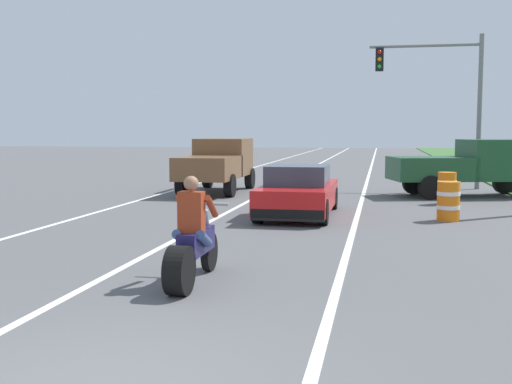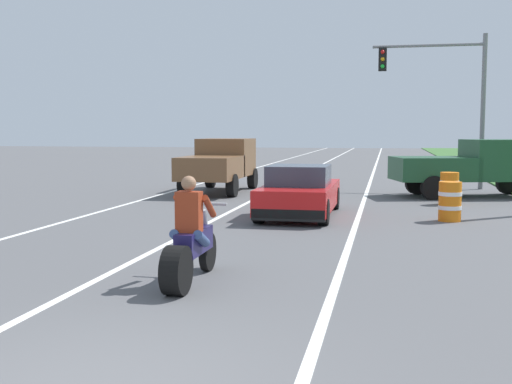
# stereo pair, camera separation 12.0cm
# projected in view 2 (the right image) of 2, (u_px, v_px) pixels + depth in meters

# --- Properties ---
(lane_stripe_left_solid) EXTENTS (0.14, 120.00, 0.01)m
(lane_stripe_left_solid) POSITION_uv_depth(u_px,v_px,m) (192.00, 186.00, 25.89)
(lane_stripe_left_solid) COLOR white
(lane_stripe_left_solid) RESTS_ON ground
(lane_stripe_right_solid) EXTENTS (0.14, 120.00, 0.01)m
(lane_stripe_right_solid) POSITION_uv_depth(u_px,v_px,m) (368.00, 189.00, 24.42)
(lane_stripe_right_solid) COLOR white
(lane_stripe_right_solid) RESTS_ON ground
(lane_stripe_centre_dashed) EXTENTS (0.14, 120.00, 0.01)m
(lane_stripe_centre_dashed) POSITION_uv_depth(u_px,v_px,m) (277.00, 187.00, 25.16)
(lane_stripe_centre_dashed) COLOR white
(lane_stripe_centre_dashed) RESTS_ON ground
(motorcycle_with_rider) EXTENTS (0.70, 2.21, 1.62)m
(motorcycle_with_rider) POSITION_uv_depth(u_px,v_px,m) (189.00, 245.00, 9.20)
(motorcycle_with_rider) COLOR black
(motorcycle_with_rider) RESTS_ON ground
(sports_car_red) EXTENTS (1.84, 4.30, 1.37)m
(sports_car_red) POSITION_uv_depth(u_px,v_px,m) (300.00, 193.00, 16.69)
(sports_car_red) COLOR red
(sports_car_red) RESTS_ON ground
(pickup_truck_left_lane_brown) EXTENTS (2.02, 4.80, 1.98)m
(pickup_truck_left_lane_brown) POSITION_uv_depth(u_px,v_px,m) (220.00, 162.00, 23.18)
(pickup_truck_left_lane_brown) COLOR brown
(pickup_truck_left_lane_brown) RESTS_ON ground
(pickup_truck_right_shoulder_dark_green) EXTENTS (5.14, 3.14, 1.98)m
(pickup_truck_right_shoulder_dark_green) POSITION_uv_depth(u_px,v_px,m) (471.00, 165.00, 21.55)
(pickup_truck_right_shoulder_dark_green) COLOR #1E4C2D
(pickup_truck_right_shoulder_dark_green) RESTS_ON ground
(traffic_light_mast_near) EXTENTS (4.34, 0.34, 6.00)m
(traffic_light_mast_near) POSITION_uv_depth(u_px,v_px,m) (448.00, 87.00, 24.34)
(traffic_light_mast_near) COLOR gray
(traffic_light_mast_near) RESTS_ON ground
(construction_barrel_nearest) EXTENTS (0.58, 0.58, 1.00)m
(construction_barrel_nearest) POSITION_uv_depth(u_px,v_px,m) (450.00, 201.00, 15.74)
(construction_barrel_nearest) COLOR orange
(construction_barrel_nearest) RESTS_ON ground
(construction_barrel_mid) EXTENTS (0.58, 0.58, 1.00)m
(construction_barrel_mid) POSITION_uv_depth(u_px,v_px,m) (449.00, 188.00, 19.34)
(construction_barrel_mid) COLOR orange
(construction_barrel_mid) RESTS_ON ground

